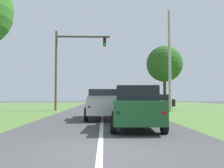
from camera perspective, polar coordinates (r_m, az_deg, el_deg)
ground_plane at (r=17.56m, az=-2.26°, el=-7.78°), size 120.00×120.00×0.00m
lane_centre_stripe at (r=6.67m, az=-2.84°, el=-15.69°), size 0.16×39.69×0.01m
red_suv_near at (r=11.39m, az=5.53°, el=-5.23°), size 2.43×4.86×1.95m
pickup_truck_lead at (r=16.12m, az=-2.22°, el=-4.66°), size 2.53×5.22×1.94m
traffic_light at (r=26.68m, az=-10.07°, el=5.66°), size 5.88×0.40×8.54m
keep_moving_sign at (r=24.54m, az=9.98°, el=-2.24°), size 0.60×0.09×2.78m
oak_tree_right at (r=29.84m, az=12.14°, el=4.58°), size 4.28×4.28×7.52m
crossing_suv_far at (r=29.10m, az=9.80°, el=-4.03°), size 4.61×2.10×1.73m
utility_pole_right at (r=24.87m, az=13.31°, el=5.37°), size 0.28×0.28×10.10m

